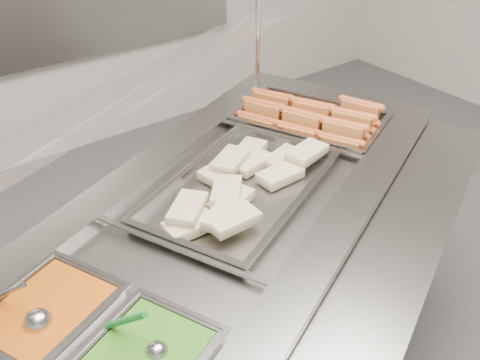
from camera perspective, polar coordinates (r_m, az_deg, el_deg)
steam_counter at (r=1.84m, az=-0.73°, el=-12.19°), size 1.90×1.40×0.83m
tray_rail at (r=1.47m, az=15.56°, el=-8.02°), size 1.62×0.95×0.05m
sneeze_guard at (r=1.51m, az=-7.73°, el=11.35°), size 1.51×0.86×0.41m
pan_hotdogs at (r=2.04m, az=7.42°, el=5.76°), size 0.49×0.59×0.09m
pan_wraps at (r=1.62m, az=0.16°, el=-1.18°), size 0.73×0.59×0.06m
pan_beans at (r=1.32m, az=-19.72°, el=-13.96°), size 0.34×0.31×0.09m
hotdogs_in_buns at (r=1.99m, az=7.46°, el=6.55°), size 0.42×0.52×0.11m
tortilla_wraps at (r=1.60m, az=0.08°, el=-0.36°), size 0.64×0.41×0.06m
ladle at (r=1.27m, az=-20.89°, el=-13.83°), size 0.09×0.17×0.14m
serving_spoon at (r=1.16m, az=-9.46°, el=-17.13°), size 0.09×0.15×0.13m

